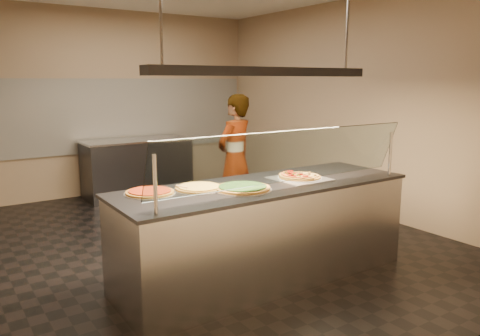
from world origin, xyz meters
TOP-DOWN VIEW (x-y plane):
  - ground at (0.00, 0.00)m, footprint 5.00×6.00m
  - wall_back at (0.00, 3.01)m, footprint 5.00×0.02m
  - wall_front at (0.00, -3.01)m, footprint 5.00×0.02m
  - wall_right at (2.51, 0.00)m, footprint 0.02×6.00m
  - tile_band at (0.00, 2.98)m, footprint 4.90×0.02m
  - serving_counter at (-0.03, -1.27)m, footprint 2.87×0.94m
  - sneeze_guard at (-0.03, -1.61)m, footprint 2.63×0.18m
  - perforated_tray at (0.38, -1.29)m, footprint 0.49×0.49m
  - half_pizza_pepperoni at (0.28, -1.28)m, footprint 0.23×0.41m
  - half_pizza_sausage at (0.47, -1.29)m, footprint 0.21×0.41m
  - pizza_spinach at (-0.34, -1.36)m, footprint 0.52×0.52m
  - pizza_cheese at (-0.65, -1.13)m, footprint 0.45×0.45m
  - pizza_tomato at (-1.08, -1.04)m, footprint 0.44×0.44m
  - pizza_spatula at (-0.75, -1.11)m, footprint 0.23×0.22m
  - prep_table at (0.21, 2.55)m, footprint 1.72×0.74m
  - worker at (0.82, 0.54)m, footprint 0.72×0.59m
  - heat_lamp_housing at (-0.03, -1.27)m, footprint 2.30×0.18m
  - lamp_rod_right at (0.97, -1.27)m, footprint 0.02×0.02m

SIDE VIEW (x-z plane):
  - ground at x=0.00m, z-range -0.02..0.00m
  - serving_counter at x=-0.03m, z-range 0.00..0.93m
  - prep_table at x=0.21m, z-range 0.00..0.93m
  - worker at x=0.82m, z-range 0.00..1.69m
  - perforated_tray at x=0.38m, z-range 0.93..0.94m
  - pizza_tomato at x=-1.08m, z-range 0.93..0.96m
  - pizza_cheese at x=-0.65m, z-range 0.93..0.96m
  - pizza_spinach at x=-0.34m, z-range 0.93..0.96m
  - half_pizza_sausage at x=0.47m, z-range 0.94..0.98m
  - pizza_spatula at x=-0.75m, z-range 0.95..0.97m
  - half_pizza_pepperoni at x=0.28m, z-range 0.94..0.99m
  - sneeze_guard at x=-0.03m, z-range 0.96..1.49m
  - tile_band at x=0.00m, z-range 0.70..1.90m
  - wall_back at x=0.00m, z-range 0.00..3.00m
  - wall_front at x=0.00m, z-range 0.00..3.00m
  - wall_right at x=2.51m, z-range 0.00..3.00m
  - heat_lamp_housing at x=-0.03m, z-range 1.91..1.99m
  - lamp_rod_right at x=0.97m, z-range 1.99..3.00m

